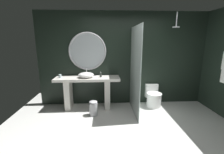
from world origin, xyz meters
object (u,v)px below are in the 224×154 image
Objects in this scene: round_wall_mirror at (87,51)px; rain_shower_head at (176,25)px; vessel_sink at (86,75)px; toilet at (153,97)px; soap_dispenser at (101,75)px; waste_bin at (93,108)px; tumbler_cup at (60,76)px.

rain_shower_head reaches higher than round_wall_mirror.
round_wall_mirror is 2.82× the size of rain_shower_head.
vessel_sink reaches higher than toilet.
toilet is at bearing 1.25° from soap_dispenser.
toilet is (1.48, 0.03, -0.67)m from soap_dispenser.
soap_dispenser reaches higher than toilet.
rain_shower_head is 1.99m from toilet.
round_wall_mirror is at bearing 173.49° from toilet.
rain_shower_head reaches higher than waste_bin.
vessel_sink is 0.40× the size of round_wall_mirror.
soap_dispenser is 0.24× the size of toilet.
tumbler_cup is 1.07m from soap_dispenser.
vessel_sink reaches higher than waste_bin.
waste_bin is at bearing -172.26° from rain_shower_head.
vessel_sink is at bearing -177.74° from toilet.
tumbler_cup is 1.23m from waste_bin.
vessel_sink is at bearing -1.43° from tumbler_cup.
vessel_sink is at bearing 114.45° from waste_bin.
rain_shower_head is at bearing 7.74° from waste_bin.
rain_shower_head is (2.24, -0.17, 1.25)m from vessel_sink.
round_wall_mirror is 2.25m from toilet.
soap_dispenser is 2.25m from rain_shower_head.
waste_bin is at bearing -65.55° from vessel_sink.
tumbler_cup is at bearing 176.34° from rain_shower_head.
rain_shower_head reaches higher than toilet.
tumbler_cup is 2.63m from toilet.
round_wall_mirror is at bearing 103.33° from waste_bin.
toilet is (-0.37, 0.24, -1.94)m from rain_shower_head.
soap_dispenser is at bearing -34.22° from round_wall_mirror.
soap_dispenser is 0.37× the size of waste_bin.
tumbler_cup reaches higher than waste_bin.
soap_dispenser is 0.39× the size of rain_shower_head.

